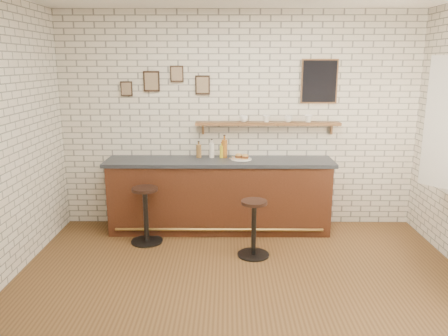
# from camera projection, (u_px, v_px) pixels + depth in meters

# --- Properties ---
(ground) EXTENTS (5.00, 5.00, 0.00)m
(ground) POSITION_uv_depth(u_px,v_px,m) (242.00, 290.00, 4.53)
(ground) COLOR brown
(ground) RESTS_ON ground
(bar_counter) EXTENTS (3.10, 0.65, 1.01)m
(bar_counter) POSITION_uv_depth(u_px,v_px,m) (219.00, 195.00, 6.07)
(bar_counter) COLOR #482213
(bar_counter) RESTS_ON ground
(sandwich_plate) EXTENTS (0.28, 0.28, 0.01)m
(sandwich_plate) POSITION_uv_depth(u_px,v_px,m) (241.00, 159.00, 5.97)
(sandwich_plate) COLOR white
(sandwich_plate) RESTS_ON bar_counter
(ciabatta_sandwich) EXTENTS (0.21, 0.15, 0.06)m
(ciabatta_sandwich) POSITION_uv_depth(u_px,v_px,m) (242.00, 156.00, 5.96)
(ciabatta_sandwich) COLOR tan
(ciabatta_sandwich) RESTS_ON sandwich_plate
(potato_chips) EXTENTS (0.26, 0.19, 0.00)m
(potato_chips) POSITION_uv_depth(u_px,v_px,m) (240.00, 159.00, 5.96)
(potato_chips) COLOR #E6A251
(potato_chips) RESTS_ON sandwich_plate
(bitters_bottle_brown) EXTENTS (0.07, 0.07, 0.23)m
(bitters_bottle_brown) POSITION_uv_depth(u_px,v_px,m) (199.00, 151.00, 6.07)
(bitters_bottle_brown) COLOR brown
(bitters_bottle_brown) RESTS_ON bar_counter
(bitters_bottle_white) EXTENTS (0.07, 0.07, 0.26)m
(bitters_bottle_white) POSITION_uv_depth(u_px,v_px,m) (212.00, 150.00, 6.06)
(bitters_bottle_white) COLOR silver
(bitters_bottle_white) RESTS_ON bar_counter
(bitters_bottle_amber) EXTENTS (0.08, 0.08, 0.32)m
(bitters_bottle_amber) POSITION_uv_depth(u_px,v_px,m) (224.00, 148.00, 6.05)
(bitters_bottle_amber) COLOR #9B5619
(bitters_bottle_amber) RESTS_ON bar_counter
(condiment_bottle_yellow) EXTENTS (0.07, 0.07, 0.22)m
(condiment_bottle_yellow) POSITION_uv_depth(u_px,v_px,m) (222.00, 151.00, 6.06)
(condiment_bottle_yellow) COLOR yellow
(condiment_bottle_yellow) RESTS_ON bar_counter
(bar_stool_left) EXTENTS (0.41, 0.41, 0.74)m
(bar_stool_left) POSITION_uv_depth(u_px,v_px,m) (146.00, 213.00, 5.66)
(bar_stool_left) COLOR black
(bar_stool_left) RESTS_ON ground
(bar_stool_right) EXTENTS (0.41, 0.41, 0.70)m
(bar_stool_right) POSITION_uv_depth(u_px,v_px,m) (254.00, 226.00, 5.26)
(bar_stool_right) COLOR black
(bar_stool_right) RESTS_ON ground
(wall_shelf) EXTENTS (2.00, 0.18, 0.18)m
(wall_shelf) POSITION_uv_depth(u_px,v_px,m) (268.00, 124.00, 6.03)
(wall_shelf) COLOR brown
(wall_shelf) RESTS_ON ground
(shelf_cup_a) EXTENTS (0.15, 0.15, 0.09)m
(shelf_cup_a) POSITION_uv_depth(u_px,v_px,m) (244.00, 119.00, 6.01)
(shelf_cup_a) COLOR white
(shelf_cup_a) RESTS_ON wall_shelf
(shelf_cup_b) EXTENTS (0.14, 0.14, 0.09)m
(shelf_cup_b) POSITION_uv_depth(u_px,v_px,m) (266.00, 119.00, 6.01)
(shelf_cup_b) COLOR white
(shelf_cup_b) RESTS_ON wall_shelf
(shelf_cup_c) EXTENTS (0.14, 0.14, 0.09)m
(shelf_cup_c) POSITION_uv_depth(u_px,v_px,m) (288.00, 119.00, 6.01)
(shelf_cup_c) COLOR white
(shelf_cup_c) RESTS_ON wall_shelf
(shelf_cup_d) EXTENTS (0.15, 0.15, 0.10)m
(shelf_cup_d) POSITION_uv_depth(u_px,v_px,m) (308.00, 119.00, 6.01)
(shelf_cup_d) COLOR white
(shelf_cup_d) RESTS_ON wall_shelf
(back_wall_decor) EXTENTS (2.96, 0.02, 0.56)m
(back_wall_decor) POSITION_uv_depth(u_px,v_px,m) (255.00, 82.00, 5.97)
(back_wall_decor) COLOR black
(back_wall_decor) RESTS_ON ground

